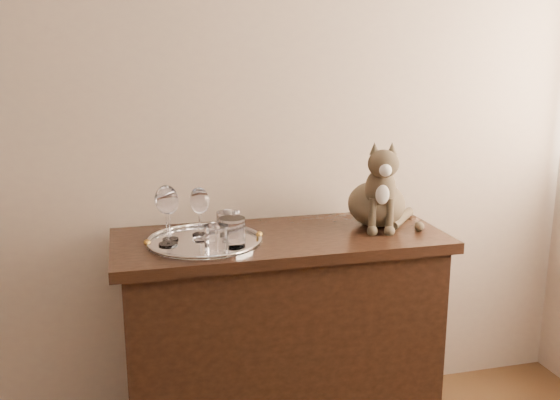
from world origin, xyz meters
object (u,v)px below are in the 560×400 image
(tray, at_px, (205,242))
(cat, at_px, (377,182))
(wine_glass_d, at_px, (200,215))
(wine_glass_a, at_px, (170,215))
(tumbler_c, at_px, (228,225))
(tumbler_a, at_px, (232,232))
(wine_glass_b, at_px, (199,211))
(wine_glass_c, at_px, (167,215))
(tumbler_b, at_px, (217,239))
(sideboard, at_px, (280,343))

(tray, height_order, cat, cat)
(wine_glass_d, bearing_deg, cat, 4.37)
(cat, bearing_deg, wine_glass_a, -163.46)
(wine_glass_d, relative_size, tumbler_c, 1.93)
(tumbler_a, xyz_separation_m, cat, (0.59, 0.16, 0.11))
(wine_glass_d, distance_m, tumbler_c, 0.11)
(tumbler_c, relative_size, cat, 0.28)
(wine_glass_b, distance_m, wine_glass_c, 0.15)
(wine_glass_b, distance_m, tumbler_b, 0.21)
(sideboard, distance_m, tray, 0.51)
(tray, xyz_separation_m, wine_glass_b, (-0.01, 0.08, 0.09))
(tray, distance_m, wine_glass_a, 0.15)
(sideboard, bearing_deg, wine_glass_a, 177.42)
(tumbler_b, bearing_deg, wine_glass_a, 128.21)
(sideboard, relative_size, wine_glass_b, 6.85)
(tumbler_c, bearing_deg, wine_glass_d, 179.21)
(tumbler_b, bearing_deg, wine_glass_d, 102.96)
(tumbler_b, relative_size, cat, 0.27)
(wine_glass_d, distance_m, tumbler_b, 0.16)
(wine_glass_a, relative_size, tumbler_b, 1.96)
(tumbler_a, bearing_deg, wine_glass_c, 160.49)
(wine_glass_b, xyz_separation_m, wine_glass_d, (-0.00, -0.06, 0.00))
(sideboard, relative_size, tumbler_b, 13.28)
(tray, distance_m, wine_glass_b, 0.12)
(tray, xyz_separation_m, cat, (0.67, 0.07, 0.16))
(wine_glass_a, relative_size, wine_glass_c, 0.85)
(wine_glass_b, bearing_deg, tray, -86.29)
(wine_glass_d, bearing_deg, wine_glass_c, -165.71)
(wine_glass_a, distance_m, wine_glass_c, 0.06)
(tumbler_c, bearing_deg, cat, 5.24)
(tumbler_a, bearing_deg, wine_glass_b, 118.27)
(wine_glass_b, height_order, tumbler_c, wine_glass_b)
(wine_glass_c, bearing_deg, tumbler_b, -38.16)
(tray, bearing_deg, tumbler_a, -44.80)
(tumbler_b, xyz_separation_m, cat, (0.65, 0.20, 0.12))
(wine_glass_b, relative_size, wine_glass_c, 0.84)
(wine_glass_b, relative_size, tumbler_b, 1.94)
(tumbler_b, xyz_separation_m, tumbler_c, (0.06, 0.15, 0.00))
(wine_glass_a, bearing_deg, tumbler_b, -51.79)
(wine_glass_d, relative_size, tumbler_a, 1.81)
(wine_glass_a, bearing_deg, tray, -22.88)
(tray, height_order, tumbler_a, tumbler_a)
(wine_glass_b, bearing_deg, tumbler_a, -61.73)
(wine_glass_b, relative_size, tumbler_c, 1.86)
(wine_glass_a, height_order, tumbler_c, wine_glass_a)
(tray, xyz_separation_m, wine_glass_d, (-0.01, 0.02, 0.09))
(tumbler_c, distance_m, cat, 0.59)
(wine_glass_d, height_order, tumbler_b, wine_glass_d)
(wine_glass_c, relative_size, wine_glass_d, 1.14)
(tumbler_a, relative_size, tumbler_b, 1.11)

